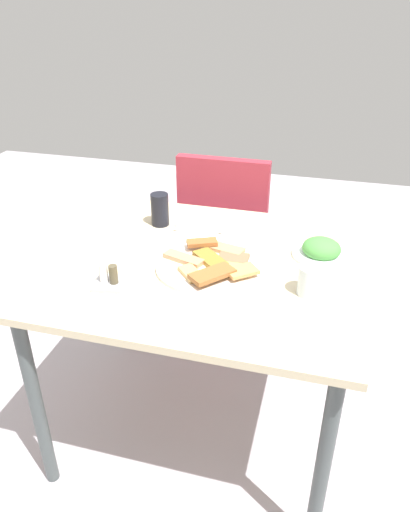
{
  "coord_description": "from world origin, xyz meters",
  "views": [
    {
      "loc": [
        0.37,
        -1.32,
        1.52
      ],
      "look_at": [
        0.01,
        -0.01,
        0.77
      ],
      "focal_mm": 33.94,
      "sensor_mm": 36.0,
      "label": 1
    }
  ],
  "objects_px": {
    "soda_can": "(160,210)",
    "paper_napkin": "(197,231)",
    "spoon": "(198,228)",
    "dining_table": "(203,284)",
    "dining_chair": "(227,233)",
    "pide_platter": "(210,265)",
    "drinking_glass": "(311,280)",
    "salad_plate_greens": "(321,250)",
    "fork": "(196,232)",
    "condiment_caddy": "(109,279)"
  },
  "relations": [
    {
      "from": "dining_table",
      "to": "paper_napkin",
      "type": "xyz_separation_m",
      "value": [
        -0.08,
        0.21,
        0.09
      ]
    },
    {
      "from": "condiment_caddy",
      "to": "fork",
      "type": "bearing_deg",
      "value": 69.17
    },
    {
      "from": "spoon",
      "to": "condiment_caddy",
      "type": "height_order",
      "value": "condiment_caddy"
    },
    {
      "from": "salad_plate_greens",
      "to": "soda_can",
      "type": "height_order",
      "value": "soda_can"
    },
    {
      "from": "pide_platter",
      "to": "spoon",
      "type": "relative_size",
      "value": 1.83
    },
    {
      "from": "pide_platter",
      "to": "soda_can",
      "type": "relative_size",
      "value": 2.78
    },
    {
      "from": "dining_chair",
      "to": "fork",
      "type": "bearing_deg",
      "value": -90.89
    },
    {
      "from": "pide_platter",
      "to": "salad_plate_greens",
      "type": "bearing_deg",
      "value": 27.23
    },
    {
      "from": "pide_platter",
      "to": "drinking_glass",
      "type": "distance_m",
      "value": 0.32
    },
    {
      "from": "dining_table",
      "to": "dining_chair",
      "type": "distance_m",
      "value": 0.71
    },
    {
      "from": "salad_plate_greens",
      "to": "pide_platter",
      "type": "bearing_deg",
      "value": -152.77
    },
    {
      "from": "paper_napkin",
      "to": "fork",
      "type": "relative_size",
      "value": 0.85
    },
    {
      "from": "soda_can",
      "to": "drinking_glass",
      "type": "distance_m",
      "value": 0.67
    },
    {
      "from": "fork",
      "to": "drinking_glass",
      "type": "bearing_deg",
      "value": -27.19
    },
    {
      "from": "dining_chair",
      "to": "spoon",
      "type": "relative_size",
      "value": 4.86
    },
    {
      "from": "fork",
      "to": "salad_plate_greens",
      "type": "bearing_deg",
      "value": 0.3
    },
    {
      "from": "dining_table",
      "to": "drinking_glass",
      "type": "distance_m",
      "value": 0.39
    },
    {
      "from": "condiment_caddy",
      "to": "paper_napkin",
      "type": "bearing_deg",
      "value": 69.99
    },
    {
      "from": "soda_can",
      "to": "paper_napkin",
      "type": "bearing_deg",
      "value": -9.12
    },
    {
      "from": "dining_chair",
      "to": "drinking_glass",
      "type": "height_order",
      "value": "dining_chair"
    },
    {
      "from": "soda_can",
      "to": "paper_napkin",
      "type": "relative_size",
      "value": 0.83
    },
    {
      "from": "soda_can",
      "to": "paper_napkin",
      "type": "distance_m",
      "value": 0.16
    },
    {
      "from": "drinking_glass",
      "to": "fork",
      "type": "bearing_deg",
      "value": 146.08
    },
    {
      "from": "fork",
      "to": "condiment_caddy",
      "type": "bearing_deg",
      "value": -104.11
    },
    {
      "from": "dining_table",
      "to": "pide_platter",
      "type": "distance_m",
      "value": 0.11
    },
    {
      "from": "dining_chair",
      "to": "dining_table",
      "type": "bearing_deg",
      "value": -84.04
    },
    {
      "from": "dining_table",
      "to": "dining_chair",
      "type": "relative_size",
      "value": 1.13
    },
    {
      "from": "drinking_glass",
      "to": "condiment_caddy",
      "type": "distance_m",
      "value": 0.59
    },
    {
      "from": "dining_table",
      "to": "soda_can",
      "type": "height_order",
      "value": "soda_can"
    },
    {
      "from": "condiment_caddy",
      "to": "pide_platter",
      "type": "bearing_deg",
      "value": 33.92
    },
    {
      "from": "soda_can",
      "to": "spoon",
      "type": "distance_m",
      "value": 0.16
    },
    {
      "from": "dining_table",
      "to": "fork",
      "type": "xyz_separation_m",
      "value": [
        -0.08,
        0.19,
        0.09
      ]
    },
    {
      "from": "soda_can",
      "to": "dining_table",
      "type": "bearing_deg",
      "value": -45.11
    },
    {
      "from": "dining_chair",
      "to": "pide_platter",
      "type": "height_order",
      "value": "dining_chair"
    },
    {
      "from": "dining_table",
      "to": "spoon",
      "type": "relative_size",
      "value": 5.49
    },
    {
      "from": "condiment_caddy",
      "to": "soda_can",
      "type": "bearing_deg",
      "value": 89.68
    },
    {
      "from": "dining_chair",
      "to": "fork",
      "type": "distance_m",
      "value": 0.55
    },
    {
      "from": "pide_platter",
      "to": "spoon",
      "type": "distance_m",
      "value": 0.28
    },
    {
      "from": "soda_can",
      "to": "dining_chair",
      "type": "bearing_deg",
      "value": 70.9
    },
    {
      "from": "spoon",
      "to": "paper_napkin",
      "type": "bearing_deg",
      "value": -83.45
    },
    {
      "from": "dining_chair",
      "to": "condiment_caddy",
      "type": "xyz_separation_m",
      "value": [
        -0.16,
        -0.9,
        0.25
      ]
    },
    {
      "from": "dining_chair",
      "to": "pide_platter",
      "type": "bearing_deg",
      "value": -81.72
    },
    {
      "from": "dining_table",
      "to": "fork",
      "type": "distance_m",
      "value": 0.22
    },
    {
      "from": "soda_can",
      "to": "fork",
      "type": "xyz_separation_m",
      "value": [
        0.15,
        -0.04,
        -0.06
      ]
    },
    {
      "from": "dining_chair",
      "to": "condiment_caddy",
      "type": "height_order",
      "value": "dining_chair"
    },
    {
      "from": "salad_plate_greens",
      "to": "soda_can",
      "type": "bearing_deg",
      "value": 171.2
    },
    {
      "from": "pide_platter",
      "to": "condiment_caddy",
      "type": "height_order",
      "value": "condiment_caddy"
    },
    {
      "from": "dining_chair",
      "to": "spoon",
      "type": "distance_m",
      "value": 0.52
    },
    {
      "from": "soda_can",
      "to": "paper_napkin",
      "type": "xyz_separation_m",
      "value": [
        0.15,
        -0.02,
        -0.06
      ]
    },
    {
      "from": "pide_platter",
      "to": "fork",
      "type": "xyz_separation_m",
      "value": [
        -0.11,
        0.22,
        -0.01
      ]
    }
  ]
}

